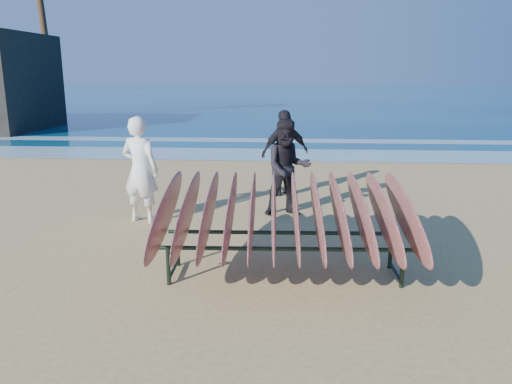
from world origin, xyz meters
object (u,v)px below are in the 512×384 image
surfboard_rack (285,214)px  person_white (140,170)px  person_dark_b (285,153)px  person_dark_a (288,168)px

surfboard_rack → person_white: person_white is taller
surfboard_rack → person_dark_b: bearing=88.4°
surfboard_rack → person_white: bearing=135.9°
person_white → person_dark_a: bearing=-152.4°
surfboard_rack → person_white: (-2.61, 2.34, 0.09)m
person_white → person_dark_a: person_white is taller
person_white → person_dark_a: 2.69m
person_white → person_dark_b: person_white is taller
person_dark_a → person_dark_b: 1.62m
person_dark_a → person_dark_b: bearing=80.1°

